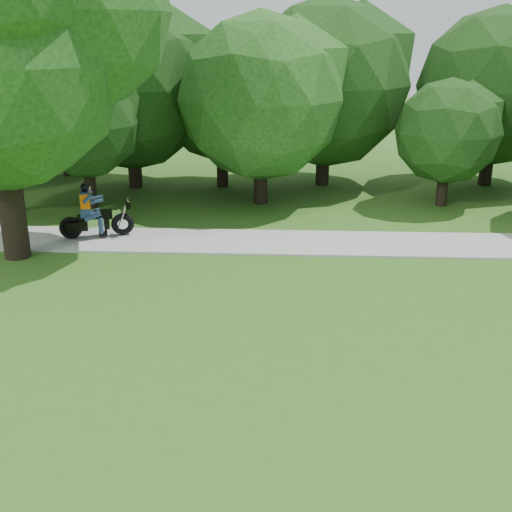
{
  "coord_description": "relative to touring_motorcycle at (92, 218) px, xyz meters",
  "views": [
    {
      "loc": [
        -3.25,
        -9.42,
        5.82
      ],
      "look_at": [
        -3.92,
        3.6,
        1.17
      ],
      "focal_mm": 45.0,
      "sensor_mm": 36.0,
      "label": 1
    }
  ],
  "objects": [
    {
      "name": "ground",
      "position": [
        8.92,
        -8.11,
        -0.65
      ],
      "size": [
        100.0,
        100.0,
        0.0
      ],
      "primitive_type": "plane",
      "color": "#3D611B",
      "rests_on": "ground"
    },
    {
      "name": "touring_motorcycle",
      "position": [
        0.0,
        0.0,
        0.0
      ],
      "size": [
        2.09,
        1.1,
        1.63
      ],
      "rotation": [
        0.0,
        0.0,
        0.31
      ],
      "color": "black",
      "rests_on": "walkway"
    },
    {
      "name": "tree_line",
      "position": [
        9.61,
        6.42,
        2.9
      ],
      "size": [
        39.45,
        11.8,
        7.01
      ],
      "color": "black",
      "rests_on": "ground"
    },
    {
      "name": "walkway",
      "position": [
        8.92,
        -0.11,
        -0.62
      ],
      "size": [
        60.0,
        2.2,
        0.06
      ],
      "primitive_type": "cube",
      "color": "#9F9F9A",
      "rests_on": "ground"
    }
  ]
}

